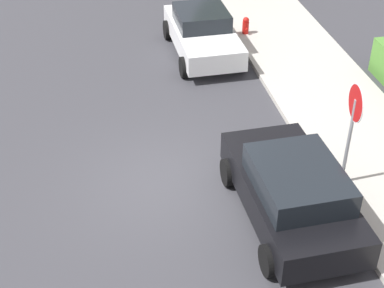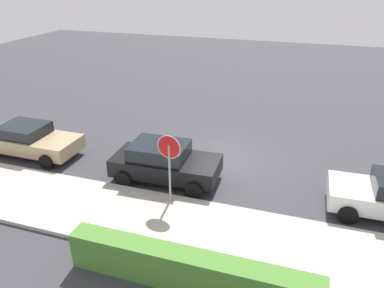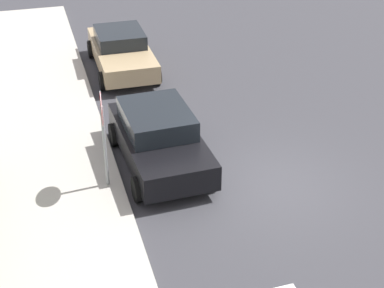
{
  "view_description": "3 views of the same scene",
  "coord_description": "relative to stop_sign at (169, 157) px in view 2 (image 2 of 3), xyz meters",
  "views": [
    {
      "loc": [
        10.55,
        -1.47,
        8.55
      ],
      "look_at": [
        -0.37,
        0.69,
        0.74
      ],
      "focal_mm": 55.0,
      "sensor_mm": 36.0,
      "label": 1
    },
    {
      "loc": [
        -3.28,
        14.26,
        7.6
      ],
      "look_at": [
        0.81,
        1.81,
        1.42
      ],
      "focal_mm": 35.0,
      "sensor_mm": 36.0,
      "label": 2
    },
    {
      "loc": [
        -11.27,
        5.28,
        8.41
      ],
      "look_at": [
        1.14,
        1.67,
        0.81
      ],
      "focal_mm": 55.0,
      "sensor_mm": 36.0,
      "label": 3
    }
  ],
  "objects": [
    {
      "name": "stop_sign",
      "position": [
        0.0,
        0.0,
        0.0
      ],
      "size": [
        0.85,
        0.1,
        2.66
      ],
      "color": "gray",
      "rests_on": "ground_plane"
    },
    {
      "name": "ground_plane",
      "position": [
        -0.92,
        -3.91,
        -1.85
      ],
      "size": [
        60.0,
        60.0,
        0.0
      ],
      "primitive_type": "plane",
      "color": "#38383D"
    },
    {
      "name": "sidewalk_curb",
      "position": [
        -0.92,
        1.21,
        -1.78
      ],
      "size": [
        32.0,
        3.15,
        0.14
      ],
      "primitive_type": "cube",
      "color": "#B2ADA3",
      "rests_on": "ground_plane"
    },
    {
      "name": "front_yard_hedge",
      "position": [
        -1.87,
        3.43,
        -1.31
      ],
      "size": [
        6.68,
        0.65,
        1.08
      ],
      "color": "#4C8433",
      "rests_on": "ground_plane"
    },
    {
      "name": "parked_car_black",
      "position": [
        0.82,
        -1.52,
        -1.07
      ],
      "size": [
        4.19,
        2.23,
        1.51
      ],
      "color": "black",
      "rests_on": "ground_plane"
    },
    {
      "name": "parked_car_tan",
      "position": [
        7.36,
        -1.71,
        -1.14
      ],
      "size": [
        4.45,
        2.09,
        1.39
      ],
      "color": "tan",
      "rests_on": "ground_plane"
    }
  ]
}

